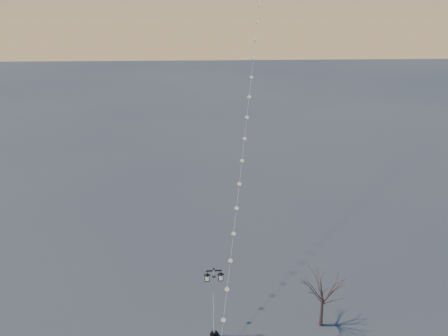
{
  "coord_description": "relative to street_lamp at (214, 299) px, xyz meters",
  "views": [
    {
      "loc": [
        -0.37,
        -25.09,
        22.08
      ],
      "look_at": [
        1.24,
        7.07,
        10.36
      ],
      "focal_mm": 38.08,
      "sensor_mm": 36.0,
      "label": 1
    }
  ],
  "objects": [
    {
      "name": "street_lamp",
      "position": [
        0.0,
        0.0,
        0.0
      ],
      "size": [
        1.37,
        0.6,
        5.39
      ],
      "rotation": [
        0.0,
        0.0,
        0.04
      ],
      "color": "black",
      "rests_on": "ground"
    },
    {
      "name": "bare_tree",
      "position": [
        7.59,
        0.76,
        -0.07
      ],
      "size": [
        2.53,
        2.53,
        4.2
      ],
      "rotation": [
        0.0,
        0.0,
        0.02
      ],
      "color": "#4E352C",
      "rests_on": "ground"
    }
  ]
}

